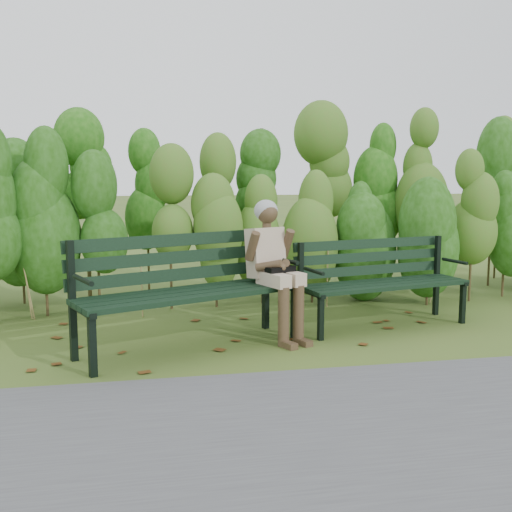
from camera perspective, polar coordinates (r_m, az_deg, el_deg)
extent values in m
plane|color=#445D24|center=(5.66, 0.68, -8.02)|extent=(80.00, 80.00, 0.00)
cube|color=#474749|center=(3.66, 8.00, -17.09)|extent=(60.00, 2.50, 0.01)
cylinder|color=#47381E|center=(6.81, -19.60, -2.32)|extent=(0.03, 0.03, 0.80)
ellipsoid|color=#18580E|center=(6.73, -19.85, 3.05)|extent=(0.64, 0.64, 1.44)
cylinder|color=#47381E|center=(6.75, -14.46, -2.21)|extent=(0.03, 0.03, 0.80)
ellipsoid|color=#18580E|center=(6.67, -14.64, 3.21)|extent=(0.64, 0.64, 1.44)
cylinder|color=#47381E|center=(6.73, -9.25, -2.08)|extent=(0.03, 0.03, 0.80)
ellipsoid|color=#18580E|center=(6.66, -9.37, 3.35)|extent=(0.64, 0.64, 1.44)
cylinder|color=#47381E|center=(6.78, -4.08, -1.94)|extent=(0.03, 0.03, 0.80)
ellipsoid|color=#18580E|center=(6.70, -4.13, 3.47)|extent=(0.64, 0.64, 1.44)
cylinder|color=#47381E|center=(6.88, 0.99, -1.78)|extent=(0.03, 0.03, 0.80)
ellipsoid|color=#18580E|center=(6.80, 1.00, 3.55)|extent=(0.64, 0.64, 1.44)
cylinder|color=#47381E|center=(7.03, 5.87, -1.61)|extent=(0.03, 0.03, 0.80)
ellipsoid|color=#18580E|center=(6.95, 5.95, 3.60)|extent=(0.64, 0.64, 1.44)
cylinder|color=#47381E|center=(7.23, 10.52, -1.44)|extent=(0.03, 0.03, 0.80)
ellipsoid|color=#18580E|center=(7.16, 10.65, 3.62)|extent=(0.64, 0.64, 1.44)
cylinder|color=#47381E|center=(7.47, 14.89, -1.27)|extent=(0.03, 0.03, 0.80)
ellipsoid|color=#18580E|center=(7.40, 15.06, 3.63)|extent=(0.64, 0.64, 1.44)
cylinder|color=#47381E|center=(7.76, 18.96, -1.11)|extent=(0.03, 0.03, 0.80)
ellipsoid|color=#18580E|center=(7.69, 19.17, 3.61)|extent=(0.64, 0.64, 1.44)
cylinder|color=#47381E|center=(8.08, 22.72, -0.95)|extent=(0.03, 0.03, 0.80)
ellipsoid|color=#18580E|center=(8.02, 22.96, 3.57)|extent=(0.64, 0.64, 1.44)
cylinder|color=#47381E|center=(7.86, -22.53, -0.07)|extent=(0.04, 0.04, 1.10)
ellipsoid|color=#1C4A0A|center=(7.80, -22.86, 6.35)|extent=(0.70, 0.70, 1.98)
cylinder|color=#47381E|center=(7.74, -16.95, 0.08)|extent=(0.04, 0.04, 1.10)
ellipsoid|color=#1C4A0A|center=(7.68, -17.21, 6.60)|extent=(0.70, 0.70, 1.98)
cylinder|color=#47381E|center=(7.70, -11.26, 0.23)|extent=(0.04, 0.04, 1.10)
ellipsoid|color=#1C4A0A|center=(7.64, -11.44, 6.79)|extent=(0.70, 0.70, 1.98)
cylinder|color=#47381E|center=(7.73, -5.56, 0.37)|extent=(0.04, 0.04, 1.10)
ellipsoid|color=#1C4A0A|center=(7.67, -5.65, 6.90)|extent=(0.70, 0.70, 1.98)
cylinder|color=#47381E|center=(7.84, 0.03, 0.51)|extent=(0.04, 0.04, 1.10)
ellipsoid|color=#1C4A0A|center=(7.78, 0.03, 6.95)|extent=(0.70, 0.70, 1.98)
cylinder|color=#47381E|center=(8.02, 5.42, 0.64)|extent=(0.04, 0.04, 1.10)
ellipsoid|color=#1C4A0A|center=(7.96, 5.50, 6.94)|extent=(0.70, 0.70, 1.98)
cylinder|color=#47381E|center=(8.27, 10.53, 0.76)|extent=(0.04, 0.04, 1.10)
ellipsoid|color=#1C4A0A|center=(8.21, 10.69, 6.86)|extent=(0.70, 0.70, 1.98)
cylinder|color=#47381E|center=(8.58, 15.31, 0.86)|extent=(0.04, 0.04, 1.10)
ellipsoid|color=#1C4A0A|center=(8.53, 15.52, 6.74)|extent=(0.70, 0.70, 1.98)
cylinder|color=#47381E|center=(8.95, 19.72, 0.95)|extent=(0.04, 0.04, 1.10)
ellipsoid|color=#1C4A0A|center=(8.89, 19.98, 6.59)|extent=(0.70, 0.70, 1.98)
cube|color=#5D3613|center=(5.30, -7.61, -9.14)|extent=(0.11, 0.11, 0.01)
cube|color=#5D3613|center=(5.58, -11.56, -8.37)|extent=(0.11, 0.11, 0.01)
cube|color=#5D3613|center=(6.42, -11.51, -6.25)|extent=(0.10, 0.08, 0.01)
cube|color=#5D3613|center=(4.67, 6.62, -11.50)|extent=(0.10, 0.11, 0.01)
cube|color=#5D3613|center=(4.92, 7.49, -10.52)|extent=(0.11, 0.10, 0.01)
cube|color=#5D3613|center=(5.27, -5.88, -9.23)|extent=(0.08, 0.10, 0.01)
cube|color=#5D3613|center=(5.95, -0.53, -7.21)|extent=(0.11, 0.11, 0.01)
cube|color=#5D3613|center=(6.42, 17.52, -6.45)|extent=(0.11, 0.11, 0.01)
cube|color=#5D3613|center=(6.18, 9.43, -6.73)|extent=(0.10, 0.08, 0.01)
cube|color=#5D3613|center=(7.07, 18.35, -5.19)|extent=(0.10, 0.11, 0.01)
cube|color=#5D3613|center=(6.45, 3.84, -6.03)|extent=(0.09, 0.11, 0.01)
cube|color=#5D3613|center=(4.99, -16.99, -10.50)|extent=(0.10, 0.11, 0.01)
cube|color=#5D3613|center=(5.84, -20.67, -8.00)|extent=(0.11, 0.11, 0.01)
cube|color=#5D3613|center=(4.89, -2.49, -10.57)|extent=(0.10, 0.11, 0.01)
cube|color=#5D3613|center=(6.31, 11.26, -6.48)|extent=(0.11, 0.11, 0.01)
cube|color=#5D3613|center=(6.00, -7.31, -7.13)|extent=(0.10, 0.08, 0.01)
cube|color=#5D3613|center=(6.14, 16.74, -7.05)|extent=(0.11, 0.11, 0.01)
cube|color=#5D3613|center=(5.46, 9.45, -8.68)|extent=(0.09, 0.10, 0.01)
cube|color=black|center=(5.09, -5.10, -3.98)|extent=(1.91, 0.88, 0.04)
cube|color=black|center=(5.22, -5.83, -3.71)|extent=(1.91, 0.88, 0.04)
cube|color=black|center=(5.34, -6.53, -3.46)|extent=(1.91, 0.88, 0.04)
cube|color=black|center=(5.46, -7.20, -3.22)|extent=(1.91, 0.88, 0.04)
cube|color=black|center=(5.53, -7.70, -1.78)|extent=(1.89, 0.83, 0.12)
cube|color=black|center=(5.52, -7.80, -0.15)|extent=(1.89, 0.83, 0.12)
cube|color=black|center=(5.52, -7.91, 1.48)|extent=(1.89, 0.83, 0.12)
cube|color=black|center=(4.77, -15.33, -8.16)|extent=(0.07, 0.07, 0.51)
cube|color=black|center=(5.16, -17.11, -4.14)|extent=(0.07, 0.07, 1.01)
cube|color=black|center=(4.93, -16.25, -4.94)|extent=(0.27, 0.54, 0.04)
cylinder|color=black|center=(4.83, -16.16, -2.20)|extent=(0.20, 0.40, 0.04)
cube|color=black|center=(5.65, 3.69, -5.42)|extent=(0.07, 0.07, 0.51)
cube|color=black|center=(5.98, 0.92, -2.20)|extent=(0.07, 0.07, 1.01)
cube|color=black|center=(5.78, 2.37, -2.78)|extent=(0.27, 0.54, 0.04)
cylinder|color=black|center=(5.69, 2.71, -0.42)|extent=(0.20, 0.40, 0.04)
cube|color=black|center=(6.04, 13.15, -2.93)|extent=(1.74, 0.46, 0.04)
cube|color=black|center=(6.14, 12.48, -2.74)|extent=(1.74, 0.46, 0.04)
cube|color=black|center=(6.24, 11.83, -2.56)|extent=(1.74, 0.46, 0.04)
cube|color=black|center=(6.34, 11.21, -2.38)|extent=(1.74, 0.46, 0.04)
cube|color=black|center=(6.39, 10.78, -1.31)|extent=(1.73, 0.41, 0.10)
cube|color=black|center=(6.39, 10.74, -0.08)|extent=(1.73, 0.41, 0.10)
cube|color=black|center=(6.38, 10.70, 1.15)|extent=(1.73, 0.41, 0.10)
cube|color=black|center=(5.63, 6.18, -5.83)|extent=(0.06, 0.06, 0.44)
cube|color=black|center=(5.95, 4.25, -2.91)|extent=(0.06, 0.06, 0.88)
cube|color=black|center=(5.76, 5.27, -3.48)|extent=(0.15, 0.49, 0.04)
cylinder|color=black|center=(5.68, 5.53, -1.44)|extent=(0.11, 0.37, 0.04)
cube|color=black|center=(6.60, 19.08, -4.21)|extent=(0.06, 0.06, 0.44)
cube|color=black|center=(6.87, 16.83, -1.79)|extent=(0.06, 0.06, 0.88)
cube|color=black|center=(6.70, 18.05, -2.24)|extent=(0.15, 0.49, 0.04)
cylinder|color=black|center=(6.64, 18.40, -0.47)|extent=(0.11, 0.37, 0.04)
cube|color=beige|center=(5.47, 1.68, -2.24)|extent=(0.27, 0.41, 0.12)
cube|color=beige|center=(5.57, 3.10, -2.07)|extent=(0.27, 0.41, 0.12)
cylinder|color=#4B3723|center=(5.41, 2.64, -5.80)|extent=(0.13, 0.13, 0.54)
cylinder|color=#4B3723|center=(5.51, 4.06, -5.56)|extent=(0.13, 0.13, 0.54)
cube|color=#4B3723|center=(5.42, 3.10, -8.45)|extent=(0.15, 0.21, 0.06)
cube|color=#4B3723|center=(5.51, 4.52, -8.17)|extent=(0.15, 0.21, 0.06)
cube|color=beige|center=(5.69, 0.92, 0.35)|extent=(0.40, 0.35, 0.49)
cylinder|color=#4B3723|center=(5.65, 1.03, 2.88)|extent=(0.08, 0.08, 0.09)
sphere|color=#4B3723|center=(5.63, 1.09, 4.10)|extent=(0.20, 0.20, 0.20)
ellipsoid|color=gray|center=(5.65, 0.95, 4.35)|extent=(0.23, 0.22, 0.20)
cylinder|color=#4B3723|center=(5.51, -0.33, 0.94)|extent=(0.15, 0.21, 0.29)
cylinder|color=#4B3723|center=(5.74, 2.96, 1.20)|extent=(0.15, 0.21, 0.29)
cylinder|color=#4B3723|center=(5.49, 1.23, -0.91)|extent=(0.26, 0.19, 0.12)
cylinder|color=#4B3723|center=(5.60, 2.89, -0.75)|extent=(0.14, 0.26, 0.12)
sphere|color=#4B3723|center=(5.50, 2.41, -1.09)|extent=(0.10, 0.10, 0.10)
cube|color=black|center=(5.52, 2.35, -1.75)|extent=(0.30, 0.21, 0.15)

